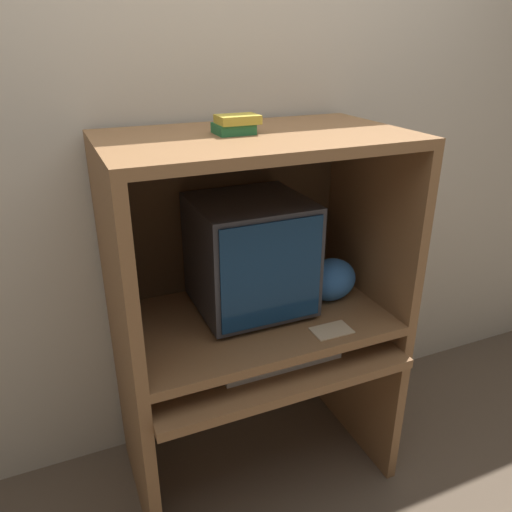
# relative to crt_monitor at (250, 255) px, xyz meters

# --- Properties ---
(wall_back) EXTENTS (6.00, 0.06, 2.60)m
(wall_back) POSITION_rel_crt_monitor_xyz_m (0.00, 0.31, 0.32)
(wall_back) COLOR beige
(wall_back) RESTS_ON ground_plane
(desk_base) EXTENTS (1.03, 0.66, 0.64)m
(desk_base) POSITION_rel_crt_monitor_xyz_m (0.00, -0.10, -0.56)
(desk_base) COLOR brown
(desk_base) RESTS_ON ground_plane
(desk_monitor_shelf) EXTENTS (1.03, 0.62, 0.11)m
(desk_monitor_shelf) POSITION_rel_crt_monitor_xyz_m (0.00, -0.05, -0.25)
(desk_monitor_shelf) COLOR brown
(desk_monitor_shelf) RESTS_ON desk_base
(hutch_upper) EXTENTS (1.03, 0.62, 0.68)m
(hutch_upper) POSITION_rel_crt_monitor_xyz_m (0.00, -0.02, 0.22)
(hutch_upper) COLOR brown
(hutch_upper) RESTS_ON desk_monitor_shelf
(crt_monitor) EXTENTS (0.41, 0.40, 0.44)m
(crt_monitor) POSITION_rel_crt_monitor_xyz_m (0.00, 0.00, 0.00)
(crt_monitor) COLOR #333338
(crt_monitor) RESTS_ON desk_monitor_shelf
(keyboard) EXTENTS (0.45, 0.16, 0.03)m
(keyboard) POSITION_rel_crt_monitor_xyz_m (0.02, -0.22, -0.33)
(keyboard) COLOR beige
(keyboard) RESTS_ON desk_base
(mouse) EXTENTS (0.07, 0.05, 0.03)m
(mouse) POSITION_rel_crt_monitor_xyz_m (0.31, -0.21, -0.32)
(mouse) COLOR #28282B
(mouse) RESTS_ON desk_base
(snack_bag) EXTENTS (0.21, 0.16, 0.17)m
(snack_bag) POSITION_rel_crt_monitor_xyz_m (0.32, -0.06, -0.14)
(snack_bag) COLOR #336BB7
(snack_bag) RESTS_ON desk_monitor_shelf
(book_stack) EXTENTS (0.14, 0.11, 0.06)m
(book_stack) POSITION_rel_crt_monitor_xyz_m (-0.06, -0.03, 0.49)
(book_stack) COLOR #236638
(book_stack) RESTS_ON hutch_upper
(paper_card) EXTENTS (0.14, 0.09, 0.00)m
(paper_card) POSITION_rel_crt_monitor_xyz_m (0.20, -0.27, -0.22)
(paper_card) COLOR #CCB28C
(paper_card) RESTS_ON desk_monitor_shelf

